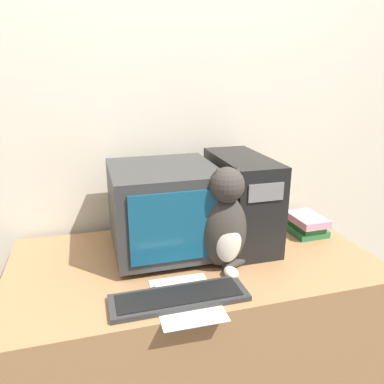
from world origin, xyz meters
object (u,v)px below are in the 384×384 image
object	(u,v)px
crt_monitor	(164,208)
computer_tower	(241,200)
keyboard	(179,298)
book_stack	(306,225)
pen	(136,294)
cat	(224,223)

from	to	relation	value
crt_monitor	computer_tower	xyz separation A→B (m)	(0.35, 0.01, 0.00)
crt_monitor	keyboard	world-z (taller)	crt_monitor
keyboard	book_stack	size ratio (longest dim) A/B	2.34
pen	computer_tower	bearing A→B (deg)	31.56
book_stack	pen	bearing A→B (deg)	-160.75
computer_tower	cat	size ratio (longest dim) A/B	1.12
cat	crt_monitor	bearing A→B (deg)	132.47
keyboard	pen	xyz separation A→B (m)	(-0.14, 0.07, -0.01)
computer_tower	pen	world-z (taller)	computer_tower
computer_tower	keyboard	distance (m)	0.57
keyboard	pen	distance (m)	0.15
computer_tower	book_stack	world-z (taller)	computer_tower
cat	book_stack	xyz separation A→B (m)	(0.48, 0.18, -0.14)
crt_monitor	pen	bearing A→B (deg)	-118.18
computer_tower	book_stack	distance (m)	0.36
keyboard	computer_tower	bearing A→B (deg)	45.39
cat	keyboard	bearing A→B (deg)	-142.68
book_stack	cat	bearing A→B (deg)	-159.17
crt_monitor	cat	size ratio (longest dim) A/B	1.09
cat	pen	distance (m)	0.41
keyboard	book_stack	xyz separation A→B (m)	(0.71, 0.36, 0.04)
crt_monitor	book_stack	distance (m)	0.69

